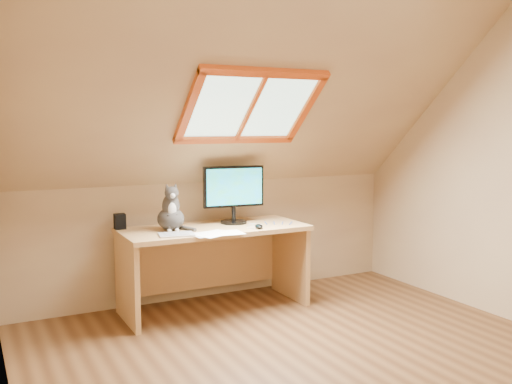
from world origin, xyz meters
TOP-DOWN VIEW (x-y plane):
  - ground at (0.00, 0.00)m, footprint 3.50×3.50m
  - room_shell at (0.00, -0.09)m, footprint 3.52×3.52m
  - desk at (-0.16, 1.44)m, footprint 1.48×0.65m
  - monitor at (0.06, 1.46)m, footprint 0.52×0.22m
  - cat at (-0.51, 1.39)m, footprint 0.24×0.27m
  - desk_speaker at (-0.85, 1.63)m, footprint 0.09×0.09m
  - graphics_tablet at (-0.54, 1.18)m, footprint 0.29×0.23m
  - mouse at (0.13, 1.15)m, footprint 0.09×0.12m
  - papers at (-0.24, 1.12)m, footprint 0.35×0.30m
  - cables at (0.28, 1.26)m, footprint 0.51×0.26m

SIDE VIEW (x-z plane):
  - ground at x=0.00m, z-range 0.00..0.00m
  - desk at x=-0.16m, z-range 0.12..0.80m
  - papers at x=-0.24m, z-range 0.68..0.68m
  - cables at x=0.28m, z-range 0.68..0.68m
  - graphics_tablet at x=-0.54m, z-range 0.68..0.69m
  - mouse at x=0.13m, z-range 0.68..0.71m
  - desk_speaker at x=-0.85m, z-range 0.68..0.80m
  - cat at x=-0.51m, z-range 0.62..1.00m
  - monitor at x=0.06m, z-range 0.71..1.19m
  - room_shell at x=0.00m, z-range 0.23..2.64m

